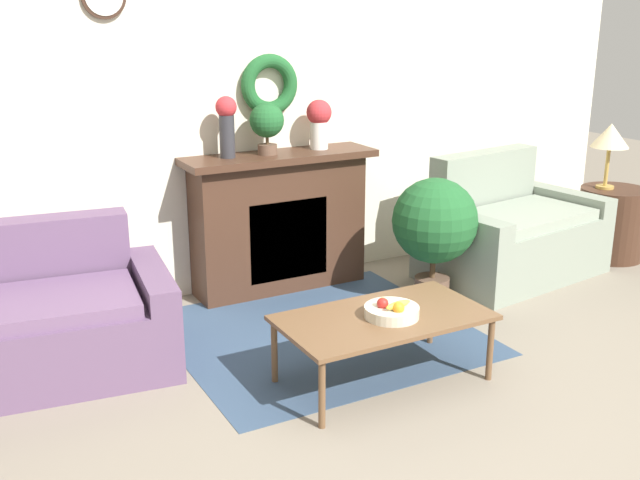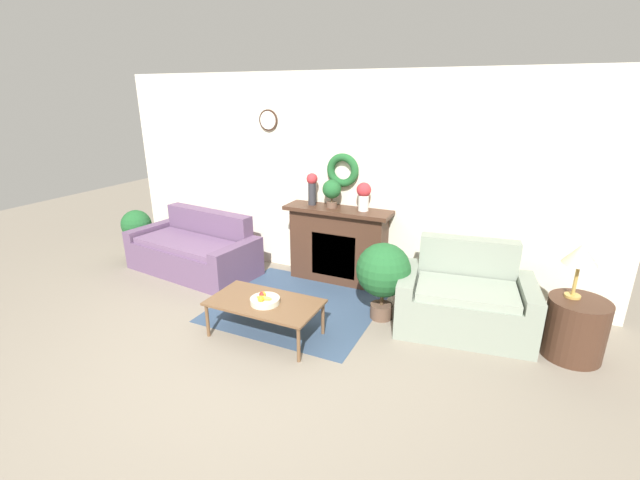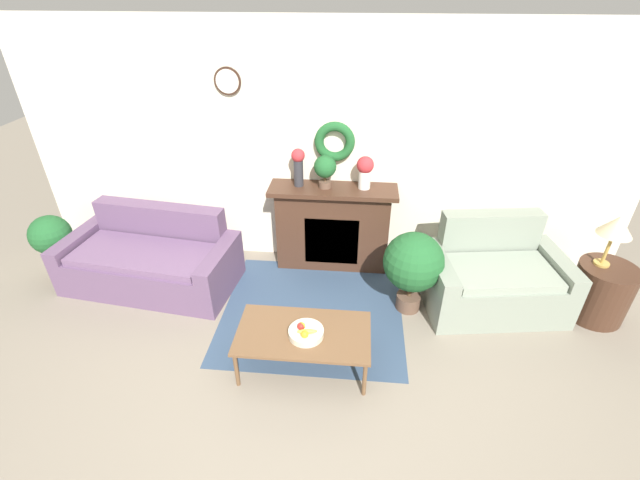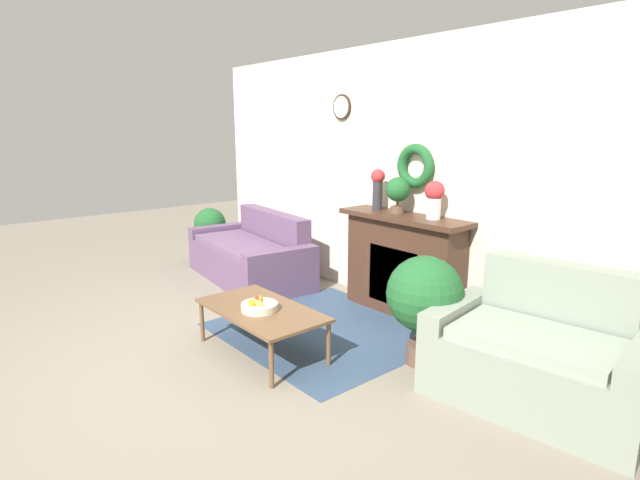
% 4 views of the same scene
% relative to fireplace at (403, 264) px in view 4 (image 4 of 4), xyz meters
% --- Properties ---
extents(ground_plane, '(16.00, 16.00, 0.00)m').
position_rel_fireplace_xyz_m(ground_plane, '(-0.08, -2.27, -0.52)').
color(ground_plane, gray).
extents(floor_rug, '(1.85, 1.73, 0.01)m').
position_rel_fireplace_xyz_m(floor_rug, '(-0.14, -0.89, -0.51)').
color(floor_rug, '#334760').
rests_on(floor_rug, ground_plane).
extents(wall_back, '(6.80, 0.16, 2.70)m').
position_rel_fireplace_xyz_m(wall_back, '(-0.08, 0.21, 0.84)').
color(wall_back, beige).
rests_on(wall_back, ground_plane).
extents(fireplace, '(1.41, 0.41, 1.02)m').
position_rel_fireplace_xyz_m(fireplace, '(0.00, 0.00, 0.00)').
color(fireplace, '#42281C').
rests_on(fireplace, ground_plane).
extents(couch_left, '(1.95, 1.11, 0.83)m').
position_rel_fireplace_xyz_m(couch_left, '(-1.98, -0.54, -0.22)').
color(couch_left, '#604766').
rests_on(couch_left, ground_plane).
extents(loveseat_right, '(1.48, 1.04, 0.93)m').
position_rel_fireplace_xyz_m(loveseat_right, '(1.72, -0.58, -0.19)').
color(loveseat_right, gray).
rests_on(loveseat_right, ground_plane).
extents(coffee_table, '(1.15, 0.63, 0.39)m').
position_rel_fireplace_xyz_m(coffee_table, '(-0.14, -1.62, -0.15)').
color(coffee_table, brown).
rests_on(coffee_table, ground_plane).
extents(fruit_bowl, '(0.30, 0.30, 0.11)m').
position_rel_fireplace_xyz_m(fruit_bowl, '(-0.12, -1.65, -0.08)').
color(fruit_bowl, beige).
rests_on(fruit_bowl, coffee_table).
extents(vase_on_mantel_left, '(0.15, 0.15, 0.42)m').
position_rel_fireplace_xyz_m(vase_on_mantel_left, '(-0.38, 0.01, 0.75)').
color(vase_on_mantel_left, '#2D2D33').
rests_on(vase_on_mantel_left, fireplace).
extents(vase_on_mantel_right, '(0.18, 0.18, 0.36)m').
position_rel_fireplace_xyz_m(vase_on_mantel_right, '(0.34, 0.01, 0.71)').
color(vase_on_mantel_right, silver).
rests_on(vase_on_mantel_right, fireplace).
extents(potted_plant_on_mantel, '(0.24, 0.24, 0.36)m').
position_rel_fireplace_xyz_m(potted_plant_on_mantel, '(-0.09, -0.01, 0.73)').
color(potted_plant_on_mantel, brown).
rests_on(potted_plant_on_mantel, fireplace).
extents(potted_plant_floor_by_couch, '(0.44, 0.44, 0.75)m').
position_rel_fireplace_xyz_m(potted_plant_floor_by_couch, '(-3.14, -0.49, -0.06)').
color(potted_plant_floor_by_couch, brown).
rests_on(potted_plant_floor_by_couch, ground_plane).
extents(potted_plant_floor_by_loveseat, '(0.60, 0.60, 0.89)m').
position_rel_fireplace_xyz_m(potted_plant_floor_by_loveseat, '(0.85, -0.74, 0.05)').
color(potted_plant_floor_by_loveseat, brown).
rests_on(potted_plant_floor_by_loveseat, ground_plane).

